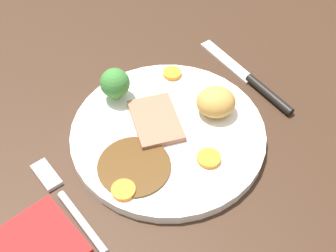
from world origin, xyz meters
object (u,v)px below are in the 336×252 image
Objects in this scene: roast_potato_left at (216,102)px; carrot_coin_front at (172,73)px; carrot_coin_back at (123,190)px; dinner_plate at (168,134)px; folded_napkin at (27,252)px; broccoli_floret at (115,83)px; fork at (67,202)px; carrot_coin_side at (209,158)px; meat_slice_main at (156,120)px; knife at (253,82)px.

carrot_coin_front is at bearing 89.27° from roast_potato_left.
dinner_plate is at bearing 20.84° from carrot_coin_back.
carrot_coin_front is 0.24× the size of folded_napkin.
broccoli_floret is at bearing 30.29° from folded_napkin.
carrot_coin_side is at bearing -110.91° from fork.
carrot_coin_front is at bearing -10.09° from broccoli_floret.
meat_slice_main is 1.77× the size of broccoli_floret.
folded_napkin is (-12.19, 0.96, -1.28)cm from carrot_coin_back.
meat_slice_main is at bearing -79.91° from broccoli_floret.
roast_potato_left is 0.34× the size of fork.
broccoli_floret is (-1.54, 9.16, 3.27)cm from dinner_plate.
carrot_coin_side is 17.60cm from fork.
dinner_plate is 22.11cm from folded_napkin.
meat_slice_main is 22.23cm from folded_napkin.
meat_slice_main is 7.46cm from broccoli_floret.
dinner_plate is 6.80cm from carrot_coin_side.
carrot_coin_side is at bearing -82.16° from dinner_plate.
carrot_coin_back is 0.97× the size of carrot_coin_side.
fork is at bearing -161.10° from carrot_coin_front.
carrot_coin_back is at bearing -159.16° from dinner_plate.
folded_napkin is (-28.89, -1.40, -2.82)cm from roast_potato_left.
dinner_plate reaches higher than folded_napkin.
carrot_coin_front reaches higher than dinner_plate.
fork reaches higher than folded_napkin.
carrot_coin_back is at bearing -171.97° from roast_potato_left.
roast_potato_left is 0.28× the size of knife.
carrot_coin_front is at bearing 47.16° from dinner_plate.
carrot_coin_side is 0.63× the size of broccoli_floret.
carrot_coin_side is (0.92, -6.67, 1.00)cm from dinner_plate.
meat_slice_main reaches higher than carrot_coin_back.
folded_napkin is at bearing 170.27° from carrot_coin_side.
roast_potato_left is at bearing -10.99° from dinner_plate.
dinner_plate is 15.76cm from knife.
carrot_coin_front reaches higher than folded_napkin.
carrot_coin_back is at bearing -4.49° from folded_napkin.
carrot_coin_front is 0.14× the size of knife.
carrot_coin_front is 0.56× the size of broccoli_floret.
carrot_coin_front is (7.36, 5.49, -0.10)cm from meat_slice_main.
carrot_coin_side is at bearing -138.64° from roast_potato_left.
broccoli_floret is 23.88cm from folded_napkin.
broccoli_floret reaches higher than knife.
broccoli_floret reaches higher than fork.
dinner_plate is 10.45cm from carrot_coin_front.
fork is at bearing 22.28° from folded_napkin.
knife is (14.84, 6.59, -1.24)cm from carrot_coin_side.
carrot_coin_back is 0.61× the size of broccoli_floret.
dinner_plate is 7.52cm from roast_potato_left.
carrot_coin_front is 20.27cm from carrot_coin_back.
roast_potato_left is at bearing -90.73° from carrot_coin_front.
carrot_coin_back is 0.19× the size of fork.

